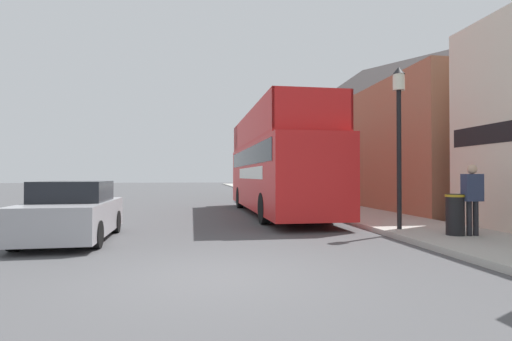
{
  "coord_description": "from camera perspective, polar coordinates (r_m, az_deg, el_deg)",
  "views": [
    {
      "loc": [
        -0.29,
        -6.47,
        1.63
      ],
      "look_at": [
        2.46,
        11.91,
        1.89
      ],
      "focal_mm": 28.0,
      "sensor_mm": 36.0,
      "label": 1
    }
  ],
  "objects": [
    {
      "name": "ground_plane",
      "position": [
        27.52,
        -7.91,
        -4.18
      ],
      "size": [
        144.0,
        144.0,
        0.0
      ],
      "primitive_type": "plane",
      "color": "#4C4C4F"
    },
    {
      "name": "litter_bin",
      "position": [
        11.27,
        26.56,
        -5.5
      ],
      "size": [
        0.48,
        0.48,
        1.03
      ],
      "color": "black",
      "rests_on": "sidewalk"
    },
    {
      "name": "brick_terrace_rear",
      "position": [
        27.85,
        14.99,
        4.91
      ],
      "size": [
        6.0,
        25.32,
        8.77
      ],
      "color": "#9E664C",
      "rests_on": "ground_plane"
    },
    {
      "name": "lamp_post_third",
      "position": [
        27.19,
        3.48,
        3.07
      ],
      "size": [
        0.35,
        0.35,
        4.83
      ],
      "color": "black",
      "rests_on": "sidewalk"
    },
    {
      "name": "lamp_post_nearest",
      "position": [
        12.04,
        19.73,
        7.27
      ],
      "size": [
        0.35,
        0.35,
        4.58
      ],
      "color": "black",
      "rests_on": "sidewalk"
    },
    {
      "name": "sidewalk",
      "position": [
        25.38,
        6.53,
        -4.31
      ],
      "size": [
        2.98,
        108.0,
        0.14
      ],
      "color": "#ADAAA3",
      "rests_on": "ground_plane"
    },
    {
      "name": "pedestrian_second",
      "position": [
        11.33,
        28.5,
        -2.81
      ],
      "size": [
        0.47,
        0.26,
        1.78
      ],
      "color": "#232328",
      "rests_on": "sidewalk"
    },
    {
      "name": "parked_car_far_side",
      "position": [
        11.13,
        -24.75,
        -5.5
      ],
      "size": [
        1.99,
        4.17,
        1.49
      ],
      "rotation": [
        0.0,
        0.0,
        3.17
      ],
      "color": "#9E9EA3",
      "rests_on": "ground_plane"
    },
    {
      "name": "parked_car_ahead_of_bus",
      "position": [
        25.05,
        0.51,
        -2.95
      ],
      "size": [
        1.87,
        4.59,
        1.48
      ],
      "rotation": [
        0.0,
        0.0,
        -0.0
      ],
      "color": "#9E9EA3",
      "rests_on": "ground_plane"
    },
    {
      "name": "lamp_post_second",
      "position": [
        19.41,
        7.87,
        5.28
      ],
      "size": [
        0.35,
        0.35,
        5.19
      ],
      "color": "black",
      "rests_on": "sidewalk"
    },
    {
      "name": "tour_bus",
      "position": [
        17.1,
        2.78,
        0.12
      ],
      "size": [
        2.64,
        11.49,
        4.25
      ],
      "rotation": [
        0.0,
        0.0,
        0.01
      ],
      "color": "red",
      "rests_on": "ground_plane"
    }
  ]
}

